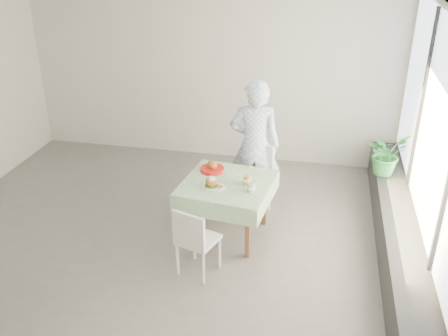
% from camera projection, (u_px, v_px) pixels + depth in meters
% --- Properties ---
extents(floor, '(6.00, 6.00, 0.00)m').
position_uv_depth(floor, '(167.00, 232.00, 6.37)').
color(floor, '#575653').
rests_on(floor, ground).
extents(ceiling, '(6.00, 6.00, 0.00)m').
position_uv_depth(ceiling, '(153.00, 4.00, 5.14)').
color(ceiling, white).
rests_on(ceiling, ground).
extents(wall_back, '(6.00, 0.02, 2.80)m').
position_uv_depth(wall_back, '(210.00, 74.00, 7.96)').
color(wall_back, beige).
rests_on(wall_back, ground).
extents(wall_front, '(6.00, 0.02, 2.80)m').
position_uv_depth(wall_front, '(49.00, 257.00, 3.56)').
color(wall_front, beige).
rests_on(wall_front, ground).
extents(wall_right, '(0.02, 5.00, 2.80)m').
position_uv_depth(wall_right, '(435.00, 152.00, 5.20)').
color(wall_right, beige).
rests_on(wall_right, ground).
extents(window_pane, '(0.01, 4.80, 2.18)m').
position_uv_depth(window_pane, '(436.00, 130.00, 5.10)').
color(window_pane, '#D1E0F9').
rests_on(window_pane, ground).
extents(window_ledge, '(0.40, 4.80, 0.50)m').
position_uv_depth(window_ledge, '(398.00, 242.00, 5.74)').
color(window_ledge, black).
rests_on(window_ledge, ground).
extents(cafe_table, '(1.16, 1.16, 0.74)m').
position_uv_depth(cafe_table, '(227.00, 202.00, 6.14)').
color(cafe_table, brown).
rests_on(cafe_table, ground).
extents(chair_far, '(0.60, 0.60, 0.95)m').
position_uv_depth(chair_far, '(250.00, 192.00, 6.73)').
color(chair_far, white).
rests_on(chair_far, ground).
extents(chair_near, '(0.50, 0.50, 0.84)m').
position_uv_depth(chair_near, '(198.00, 253.00, 5.54)').
color(chair_near, white).
rests_on(chair_near, ground).
extents(diner, '(0.71, 0.50, 1.83)m').
position_uv_depth(diner, '(255.00, 146.00, 6.58)').
color(diner, '#89A8DB').
rests_on(diner, ground).
extents(main_dish, '(0.28, 0.28, 0.15)m').
position_uv_depth(main_dish, '(213.00, 184.00, 5.87)').
color(main_dish, white).
rests_on(main_dish, cafe_table).
extents(juice_cup_orange, '(0.11, 0.11, 0.30)m').
position_uv_depth(juice_cup_orange, '(247.00, 179.00, 5.94)').
color(juice_cup_orange, white).
rests_on(juice_cup_orange, cafe_table).
extents(juice_cup_lemonade, '(0.10, 0.10, 0.27)m').
position_uv_depth(juice_cup_lemonade, '(251.00, 187.00, 5.77)').
color(juice_cup_lemonade, white).
rests_on(juice_cup_lemonade, cafe_table).
extents(second_dish, '(0.30, 0.30, 0.14)m').
position_uv_depth(second_dish, '(212.00, 168.00, 6.27)').
color(second_dish, red).
rests_on(second_dish, cafe_table).
extents(potted_plant, '(0.70, 0.68, 0.58)m').
position_uv_depth(potted_plant, '(386.00, 153.00, 6.65)').
color(potted_plant, '#287939').
rests_on(potted_plant, window_ledge).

